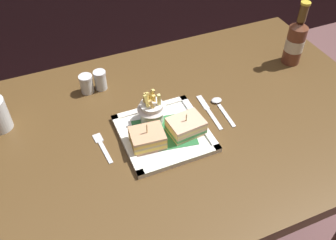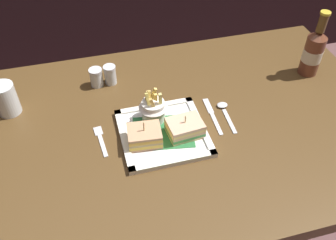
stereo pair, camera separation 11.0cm
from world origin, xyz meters
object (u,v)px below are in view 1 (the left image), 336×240
at_px(fries_cup, 152,109).
at_px(pepper_shaker, 101,81).
at_px(sandwich_half_right, 186,126).
at_px(square_plate, 164,133).
at_px(knife, 208,110).
at_px(salt_shaker, 87,85).
at_px(sandwich_half_left, 147,138).
at_px(beer_bottle, 295,41).
at_px(fork, 102,146).
at_px(spoon, 219,105).
at_px(dining_table, 171,151).

height_order(fries_cup, pepper_shaker, fries_cup).
bearing_deg(sandwich_half_right, square_plate, 159.82).
xyz_separation_m(knife, salt_shaker, (-0.33, 0.25, 0.03)).
height_order(sandwich_half_left, knife, sandwich_half_left).
bearing_deg(sandwich_half_left, square_plate, 20.18).
bearing_deg(knife, square_plate, -165.66).
height_order(sandwich_half_right, fries_cup, fries_cup).
relative_size(sandwich_half_left, fries_cup, 0.93).
relative_size(sandwich_half_left, knife, 0.61).
bearing_deg(fries_cup, sandwich_half_right, -48.16).
bearing_deg(fries_cup, beer_bottle, 10.11).
xyz_separation_m(fork, pepper_shaker, (0.07, 0.26, 0.03)).
xyz_separation_m(spoon, pepper_shaker, (-0.33, 0.24, 0.03)).
relative_size(salt_shaker, pepper_shaker, 0.95).
bearing_deg(square_plate, pepper_shaker, 111.31).
distance_m(sandwich_half_left, salt_shaker, 0.33).
xyz_separation_m(dining_table, pepper_shaker, (-0.15, 0.26, 0.16)).
distance_m(sandwich_half_left, fork, 0.14).
distance_m(sandwich_half_left, pepper_shaker, 0.32).
relative_size(fries_cup, fork, 0.87).
height_order(fries_cup, knife, fries_cup).
distance_m(sandwich_half_right, salt_shaker, 0.38).
relative_size(beer_bottle, pepper_shaker, 3.44).
height_order(knife, pepper_shaker, pepper_shaker).
bearing_deg(salt_shaker, pepper_shaker, -0.00).
bearing_deg(beer_bottle, fries_cup, -169.89).
bearing_deg(square_plate, fries_cup, 103.21).
bearing_deg(pepper_shaker, dining_table, -59.22).
xyz_separation_m(dining_table, beer_bottle, (0.54, 0.13, 0.22)).
distance_m(square_plate, beer_bottle, 0.61).
relative_size(sandwich_half_left, pepper_shaker, 1.50).
xyz_separation_m(dining_table, fries_cup, (-0.05, 0.03, 0.19)).
bearing_deg(spoon, fork, -176.53).
xyz_separation_m(salt_shaker, pepper_shaker, (0.05, -0.00, 0.00)).
relative_size(fries_cup, spoon, 0.78).
relative_size(dining_table, fries_cup, 12.57).
relative_size(dining_table, knife, 8.20).
distance_m(salt_shaker, pepper_shaker, 0.05).
relative_size(fork, pepper_shaker, 1.85).
distance_m(sandwich_half_right, knife, 0.13).
bearing_deg(beer_bottle, salt_shaker, 170.65).
relative_size(dining_table, square_plate, 5.47).
distance_m(sandwich_half_left, sandwich_half_right, 0.12).
distance_m(sandwich_half_left, beer_bottle, 0.67).
distance_m(sandwich_half_right, spoon, 0.17).
bearing_deg(fries_cup, spoon, -2.40).
bearing_deg(knife, sandwich_half_left, -164.10).
bearing_deg(fork, pepper_shaker, 74.77).
distance_m(dining_table, spoon, 0.22).
height_order(square_plate, beer_bottle, beer_bottle).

